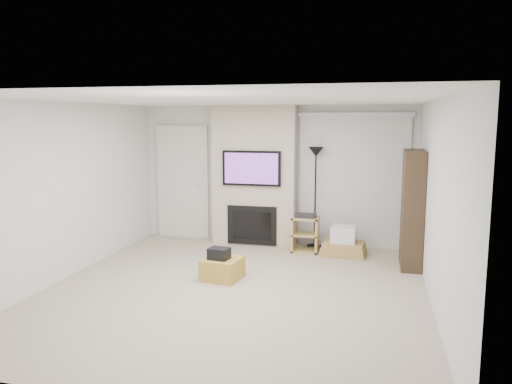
% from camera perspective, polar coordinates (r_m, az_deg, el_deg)
% --- Properties ---
extents(floor, '(5.00, 5.50, 0.00)m').
position_cam_1_polar(floor, '(6.80, -2.41, -11.10)').
color(floor, tan).
rests_on(floor, ground).
extents(ceiling, '(5.00, 5.50, 0.00)m').
position_cam_1_polar(ceiling, '(6.41, -2.55, 10.47)').
color(ceiling, white).
rests_on(ceiling, wall_back).
extents(wall_back, '(5.00, 0.00, 2.50)m').
position_cam_1_polar(wall_back, '(9.14, 2.27, 2.00)').
color(wall_back, silver).
rests_on(wall_back, ground).
extents(wall_front, '(5.00, 0.00, 2.50)m').
position_cam_1_polar(wall_front, '(3.97, -13.53, -6.69)').
color(wall_front, silver).
rests_on(wall_front, ground).
extents(wall_left, '(0.00, 5.50, 2.50)m').
position_cam_1_polar(wall_left, '(7.56, -21.01, 0.10)').
color(wall_left, silver).
rests_on(wall_left, ground).
extents(wall_right, '(0.00, 5.50, 2.50)m').
position_cam_1_polar(wall_right, '(6.28, 20.01, -1.43)').
color(wall_right, silver).
rests_on(wall_right, ground).
extents(hvac_vent, '(0.35, 0.18, 0.01)m').
position_cam_1_polar(hvac_vent, '(7.10, 2.42, 10.24)').
color(hvac_vent, silver).
rests_on(hvac_vent, ceiling).
extents(ottoman, '(0.57, 0.57, 0.30)m').
position_cam_1_polar(ottoman, '(7.19, -3.86, -8.75)').
color(ottoman, '#B68F37').
rests_on(ottoman, floor).
extents(black_bag, '(0.31, 0.26, 0.16)m').
position_cam_1_polar(black_bag, '(7.11, -4.24, -7.03)').
color(black_bag, black).
rests_on(black_bag, ottoman).
extents(fireplace_wall, '(1.50, 0.47, 2.50)m').
position_cam_1_polar(fireplace_wall, '(9.01, -0.17, 1.83)').
color(fireplace_wall, beige).
rests_on(fireplace_wall, floor).
extents(entry_door, '(1.02, 0.11, 2.14)m').
position_cam_1_polar(entry_door, '(9.64, -8.33, 1.08)').
color(entry_door, silver).
rests_on(entry_door, floor).
extents(vertical_blinds, '(1.98, 0.10, 2.37)m').
position_cam_1_polar(vertical_blinds, '(8.92, 11.07, 1.84)').
color(vertical_blinds, silver).
rests_on(vertical_blinds, floor).
extents(floor_lamp, '(0.26, 0.26, 1.78)m').
position_cam_1_polar(floor_lamp, '(8.76, 6.84, 2.67)').
color(floor_lamp, black).
rests_on(floor_lamp, floor).
extents(av_stand, '(0.45, 0.38, 0.66)m').
position_cam_1_polar(av_stand, '(8.61, 5.66, -4.54)').
color(av_stand, tan).
rests_on(av_stand, floor).
extents(box_stack, '(0.77, 0.60, 0.49)m').
position_cam_1_polar(box_stack, '(8.52, 9.97, -5.88)').
color(box_stack, '#AE884A').
rests_on(box_stack, floor).
extents(bookshelf, '(0.30, 0.80, 1.80)m').
position_cam_1_polar(bookshelf, '(7.97, 17.42, -1.87)').
color(bookshelf, '#302316').
rests_on(bookshelf, floor).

